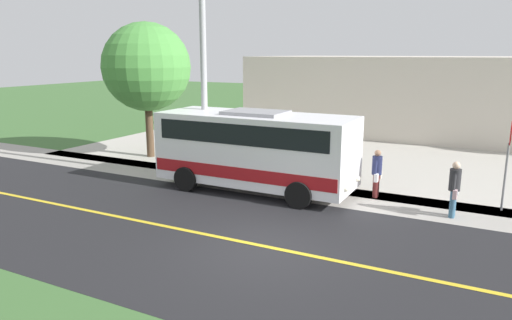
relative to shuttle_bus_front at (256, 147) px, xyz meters
name	(u,v)px	position (x,y,z in m)	size (l,w,h in m)	color
ground_plane	(266,247)	(4.56, 2.65, -1.60)	(120.00, 120.00, 0.00)	#3D6633
road_surface	(266,247)	(4.56, 2.65, -1.60)	(8.00, 100.00, 0.01)	black
sidewalk	(330,195)	(-0.64, 2.65, -1.60)	(2.40, 100.00, 0.01)	#9E9991
parking_lot_surface	(444,163)	(-7.84, 5.65, -1.60)	(14.00, 36.00, 0.01)	#B2ADA3
road_centre_line	(266,246)	(4.56, 2.65, -1.60)	(0.16, 100.00, 0.00)	gold
shuttle_bus_front	(256,147)	(0.00, 0.00, 0.00)	(2.78, 7.24, 2.92)	white
pedestrian_with_bags	(454,187)	(-0.15, 6.71, -0.67)	(0.72, 0.34, 1.74)	#335972
pedestrian_waiting	(377,172)	(-1.16, 4.12, -0.71)	(0.72, 0.34, 1.67)	#4C1919
stop_sign	(509,150)	(-1.54, 8.07, 0.36)	(0.76, 0.07, 2.88)	slate
street_light_pole	(202,54)	(-0.32, -2.45, 3.29)	(1.97, 0.24, 8.95)	#9E9EA3
tree_curbside	(147,67)	(-2.84, -7.21, 2.66)	(4.13, 4.13, 6.34)	#4C3826
commercial_building	(395,93)	(-16.84, 1.50, 0.75)	(10.00, 17.05, 4.70)	beige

